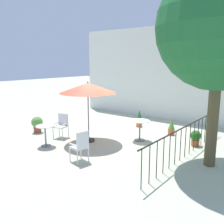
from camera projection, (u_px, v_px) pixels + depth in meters
ground_plane at (111, 138)px, 9.91m from camera, size 60.00×60.00×0.00m
villa_facade at (165, 73)px, 12.84m from camera, size 10.12×0.30×4.67m
terrace_railing at (188, 135)px, 7.93m from camera, size 0.03×5.92×1.01m
shade_tree at (223, 26)px, 6.56m from camera, size 3.53×3.36×5.51m
patio_umbrella_0 at (88, 88)px, 9.10m from camera, size 2.06×2.06×2.25m
cafe_table_0 at (140, 127)px, 9.47m from camera, size 0.75×0.75×0.78m
cafe_table_1 at (45, 132)px, 8.85m from camera, size 0.63×0.63×0.74m
patio_chair_0 at (62, 124)px, 9.89m from camera, size 0.56×0.56×0.93m
patio_chair_1 at (81, 145)px, 7.44m from camera, size 0.48×0.50×0.95m
potted_plant_0 at (196, 137)px, 8.93m from camera, size 0.37×0.37×0.56m
potted_plant_1 at (171, 127)px, 10.24m from camera, size 0.27×0.27×0.65m
potted_plant_2 at (139, 118)px, 11.51m from camera, size 0.31×0.31×0.77m
potted_plant_3 at (37, 124)px, 10.57m from camera, size 0.47×0.47×0.68m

